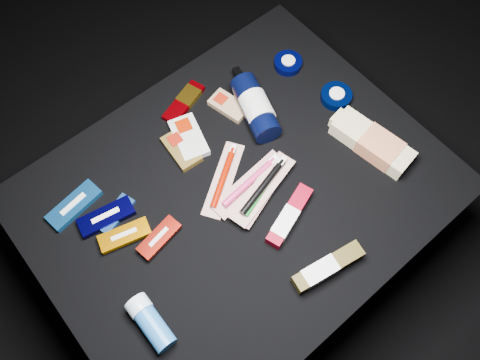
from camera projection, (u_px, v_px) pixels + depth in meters
ground at (238, 240)px, 1.51m from camera, size 3.00×3.00×0.00m
cloth_table at (238, 218)px, 1.33m from camera, size 0.98×0.78×0.40m
luna_bar_0 at (74, 205)px, 1.12m from camera, size 0.14×0.07×0.02m
luna_bar_1 at (116, 214)px, 1.11m from camera, size 0.11×0.07×0.01m
luna_bar_2 at (106, 217)px, 1.11m from camera, size 0.14×0.07×0.02m
luna_bar_3 at (125, 235)px, 1.08m from camera, size 0.13×0.07×0.02m
luna_bar_4 at (159, 238)px, 1.08m from camera, size 0.12×0.06×0.01m
clif_bar_0 at (181, 148)px, 1.19m from camera, size 0.07×0.12×0.02m
clif_bar_1 at (188, 136)px, 1.20m from camera, size 0.10×0.14×0.02m
clif_bar_2 at (228, 105)px, 1.25m from camera, size 0.08×0.11×0.02m
power_bar at (185, 101)px, 1.25m from camera, size 0.15×0.08×0.02m
lotion_bottle at (256, 107)px, 1.21m from camera, size 0.12×0.23×0.07m
cream_tin_upper at (288, 63)px, 1.30m from camera, size 0.08×0.08×0.02m
cream_tin_lower at (336, 96)px, 1.25m from camera, size 0.08×0.08×0.03m
bodywash_bottle at (373, 143)px, 1.18m from camera, size 0.11×0.23×0.05m
deodorant_stick at (150, 322)px, 0.99m from camera, size 0.05×0.12×0.05m
toothbrush_pack_0 at (224, 177)px, 1.15m from camera, size 0.20×0.16×0.02m
toothbrush_pack_1 at (250, 182)px, 1.14m from camera, size 0.22×0.07×0.02m
toothbrush_pack_2 at (263, 189)px, 1.13m from camera, size 0.21×0.11×0.02m
toothbrush_pack_3 at (263, 187)px, 1.12m from camera, size 0.22×0.10×0.02m
toothpaste_carton_red at (288, 218)px, 1.10m from camera, size 0.17×0.09×0.03m
toothpaste_carton_green at (325, 268)px, 1.04m from camera, size 0.18×0.07×0.03m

